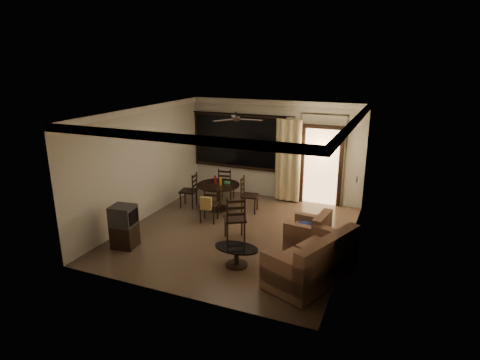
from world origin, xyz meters
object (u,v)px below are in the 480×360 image
at_px(dining_table, 218,189).
at_px(armchair, 310,234).
at_px(tv_cabinet, 124,226).
at_px(sofa, 314,263).
at_px(coffee_table, 237,253).
at_px(dining_chair_north, 226,190).
at_px(dining_chair_west, 189,197).
at_px(dining_chair_east, 249,202).
at_px(dining_chair_south, 209,210).
at_px(side_chair, 235,227).

relative_size(dining_table, armchair, 1.27).
relative_size(tv_cabinet, sofa, 0.47).
bearing_deg(armchair, coffee_table, -124.51).
height_order(tv_cabinet, coffee_table, tv_cabinet).
bearing_deg(sofa, dining_chair_north, 155.89).
height_order(dining_table, dining_chair_west, dining_chair_west).
relative_size(tv_cabinet, coffee_table, 1.05).
bearing_deg(dining_chair_east, dining_chair_north, 46.76).
bearing_deg(coffee_table, dining_table, 122.03).
bearing_deg(dining_table, dining_chair_south, -80.71).
distance_m(dining_chair_south, tv_cabinet, 2.21).
relative_size(sofa, side_chair, 1.86).
bearing_deg(dining_chair_east, coffee_table, -172.91).
bearing_deg(dining_chair_south, sofa, -39.99).
bearing_deg(sofa, dining_table, 162.10).
relative_size(dining_chair_south, dining_chair_north, 1.00).
relative_size(sofa, armchair, 2.22).
xyz_separation_m(dining_chair_east, sofa, (2.33, -2.76, 0.09)).
xyz_separation_m(dining_chair_south, sofa, (3.02, -1.78, 0.07)).
relative_size(dining_chair_west, coffee_table, 1.07).
relative_size(dining_chair_east, sofa, 0.48).
distance_m(dining_chair_south, coffee_table, 2.33).
height_order(dining_chair_east, dining_chair_south, same).
bearing_deg(dining_chair_west, side_chair, 44.59).
bearing_deg(dining_chair_south, tv_cabinet, -127.11).
height_order(dining_chair_west, armchair, dining_chair_west).
relative_size(dining_chair_east, dining_chair_south, 1.00).
distance_m(dining_chair_south, side_chair, 1.25).
bearing_deg(tv_cabinet, sofa, -5.51).
xyz_separation_m(dining_table, side_chair, (1.15, -1.58, -0.24)).
relative_size(dining_chair_south, armchair, 1.07).
bearing_deg(side_chair, dining_chair_north, -92.86).
relative_size(tv_cabinet, armchair, 1.05).
distance_m(dining_table, dining_chair_south, 0.89).
xyz_separation_m(dining_chair_east, armchair, (1.96, -1.47, 0.05)).
bearing_deg(tv_cabinet, side_chair, 22.99).
bearing_deg(dining_chair_north, dining_table, 90.13).
distance_m(dining_table, dining_chair_east, 0.88).
distance_m(dining_chair_north, side_chair, 2.68).
height_order(sofa, side_chair, side_chair).
relative_size(dining_chair_south, side_chair, 0.90).
bearing_deg(dining_table, side_chair, -53.81).
bearing_deg(dining_chair_north, tv_cabinet, 68.66).
height_order(dining_chair_north, armchair, dining_chair_north).
distance_m(coffee_table, side_chair, 1.15).
distance_m(dining_table, coffee_table, 3.11).
distance_m(dining_chair_east, tv_cabinet, 3.40).
distance_m(dining_chair_west, side_chair, 2.45).
xyz_separation_m(dining_table, armchair, (2.78, -1.34, -0.23)).
bearing_deg(tv_cabinet, dining_table, 64.59).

